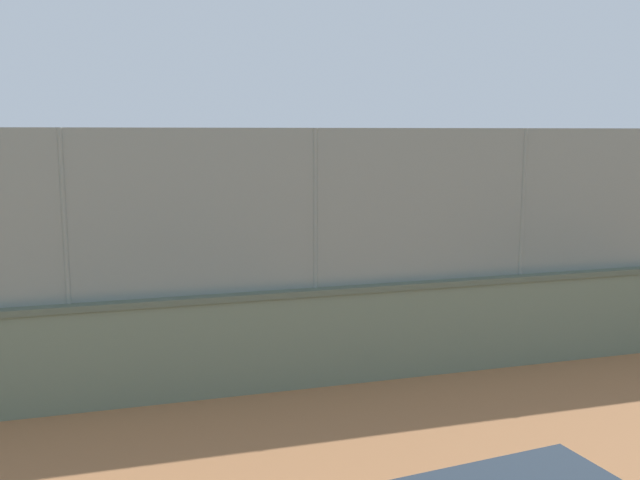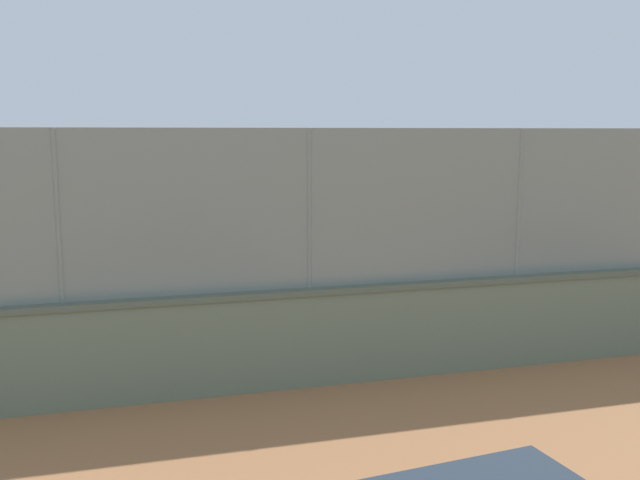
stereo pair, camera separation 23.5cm
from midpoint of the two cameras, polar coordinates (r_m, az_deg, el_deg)
ground_plane at (r=23.30m, az=-5.91°, el=0.17°), size 260.00×260.00×0.00m
perimeter_wall at (r=10.28m, az=8.38°, el=-6.92°), size 28.96×0.73×1.35m
fence_panel_on_wall at (r=9.95m, az=8.60°, el=2.76°), size 28.44×0.37×2.13m
player_at_service_line at (r=21.90m, az=-4.67°, el=2.28°), size 0.83×1.12×1.68m
player_foreground_swinging at (r=16.85m, az=17.47°, el=-0.35°), size 1.03×0.70×1.54m
player_near_wall_returning at (r=14.61m, az=-21.04°, el=-1.71°), size 0.73×1.17×1.60m
sports_ball at (r=20.38m, az=-7.67°, el=-0.79°), size 0.21×0.21×0.21m
courtside_bench at (r=14.24m, az=23.74°, el=-4.10°), size 1.60×0.40×0.87m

